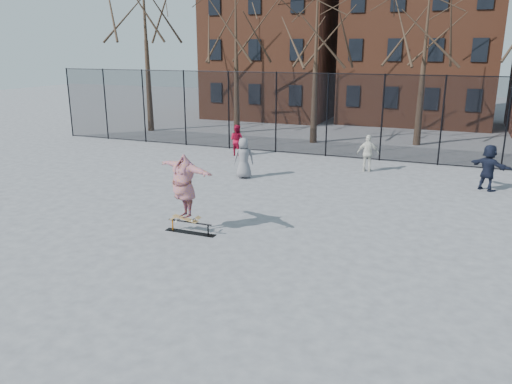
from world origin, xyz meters
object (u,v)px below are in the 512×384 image
at_px(skater, 184,187).
at_px(bystander_navy, 488,168).
at_px(skate_rail, 190,228).
at_px(bystander_white, 368,153).
at_px(bystander_grey, 244,158).
at_px(skateboard, 185,219).
at_px(bystander_red, 237,140).

xyz_separation_m(skater, bystander_navy, (8.17, 8.08, -0.48)).
xyz_separation_m(skate_rail, bystander_navy, (8.02, 8.08, 0.73)).
height_order(skate_rail, bystander_white, bystander_white).
distance_m(bystander_grey, bystander_navy, 9.26).
relative_size(skate_rail, skater, 0.70).
relative_size(skate_rail, bystander_navy, 0.90).
bearing_deg(bystander_grey, bystander_white, -176.26).
bearing_deg(skateboard, bystander_grey, 98.30).
height_order(skateboard, bystander_grey, bystander_grey).
relative_size(skateboard, skater, 0.37).
distance_m(skate_rail, bystander_red, 10.84).
bearing_deg(skate_rail, skater, 180.00).
distance_m(skateboard, bystander_grey, 6.46).
height_order(skater, bystander_white, skater).
bearing_deg(skate_rail, bystander_grey, 99.59).
bearing_deg(skate_rail, skateboard, 180.00).
distance_m(bystander_grey, bystander_red, 4.49).
bearing_deg(bystander_navy, bystander_white, 18.83).
xyz_separation_m(bystander_grey, bystander_red, (-2.08, 3.98, -0.07)).
relative_size(bystander_grey, bystander_navy, 0.96).
height_order(bystander_grey, bystander_white, bystander_grey).
relative_size(skater, bystander_white, 1.41).
bearing_deg(bystander_red, skater, 119.86).
distance_m(skate_rail, bystander_navy, 11.41).
height_order(skateboard, bystander_navy, bystander_navy).
xyz_separation_m(skateboard, skater, (0.00, 0.00, 0.95)).
height_order(skate_rail, skateboard, skateboard).
bearing_deg(skateboard, skater, 0.00).
relative_size(skateboard, bystander_red, 0.54).
xyz_separation_m(skater, bystander_white, (3.54, 9.38, -0.55)).
relative_size(skateboard, bystander_white, 0.52).
bearing_deg(skate_rail, bystander_red, 106.97).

